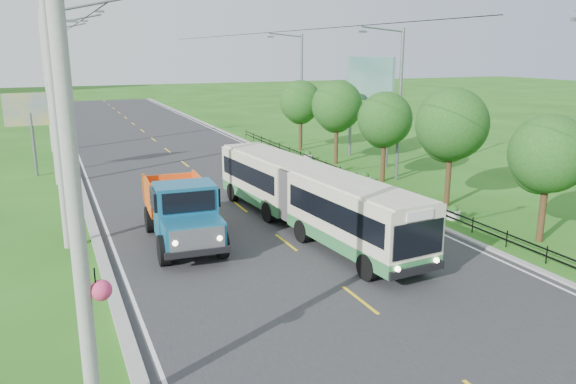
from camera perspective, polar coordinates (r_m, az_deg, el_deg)
ground at (r=18.37m, az=7.32°, el=-10.86°), size 240.00×240.00×0.00m
road at (r=36.14m, az=-8.97°, el=1.68°), size 14.00×120.00×0.02m
curb_left at (r=35.11m, az=-20.41°, el=0.69°), size 0.40×120.00×0.15m
curb_right at (r=38.48m, az=1.39°, el=2.68°), size 0.30×120.00×0.10m
edge_line_left at (r=35.15m, az=-19.51°, el=0.69°), size 0.12×120.00×0.00m
edge_line_right at (r=38.28m, az=0.71°, el=2.58°), size 0.12×120.00×0.00m
centre_dash at (r=18.36m, az=7.32°, el=-10.80°), size 0.12×2.20×0.00m
railing_right at (r=33.61m, az=6.99°, el=1.31°), size 0.04×40.00×0.60m
pole_nearest at (r=11.58m, az=-20.60°, el=-0.77°), size 3.51×0.44×10.00m
pole_near at (r=23.38m, az=-22.41°, el=6.64°), size 3.51×0.32×10.00m
pole_mid at (r=35.33m, az=-22.95°, el=8.81°), size 3.51×0.32×10.00m
pole_far at (r=47.30m, az=-23.22°, el=9.88°), size 3.51×0.32×10.00m
tree_second at (r=25.07m, az=24.80°, el=3.19°), size 3.18×3.26×5.30m
tree_third at (r=29.27m, az=16.20°, el=6.28°), size 3.60×3.62×6.00m
tree_fourth at (r=34.13m, az=9.76°, el=7.01°), size 3.24×3.31×5.40m
tree_fifth at (r=39.23m, az=4.97°, el=8.47°), size 3.48×3.52×5.80m
tree_back at (r=44.60m, az=1.28°, el=8.95°), size 3.30×3.36×5.50m
streetlight_mid at (r=34.31m, az=11.09°, el=9.21°), size 3.02×0.20×9.07m
streetlight_far at (r=46.51m, az=1.21°, el=10.72°), size 3.02×0.20×9.07m
planter_near at (r=27.61m, az=16.45°, el=-2.06°), size 0.64×0.64×0.67m
planter_mid at (r=33.91m, az=7.87°, el=1.37°), size 0.64×0.64×0.67m
planter_far at (r=40.81m, az=2.07°, el=3.68°), size 0.64×0.64×0.67m
billboard_left at (r=38.43m, az=-24.71°, el=7.14°), size 3.00×0.20×5.20m
billboard_right at (r=40.20m, az=8.24°, el=10.65°), size 0.24×6.00×7.30m
bus at (r=24.53m, az=2.07°, el=-0.14°), size 3.53×14.50×2.77m
dump_truck at (r=23.27m, az=-10.75°, el=-1.51°), size 2.85×6.59×2.72m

